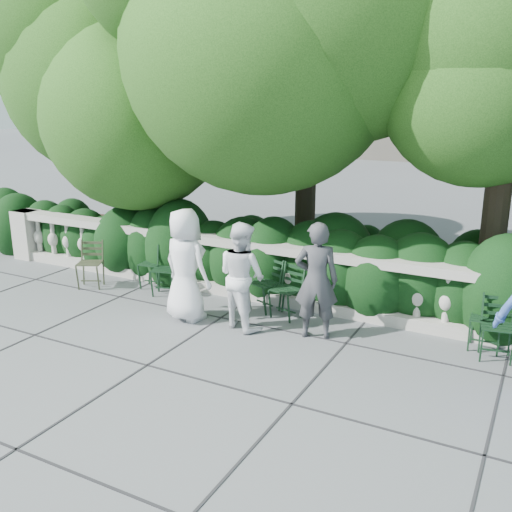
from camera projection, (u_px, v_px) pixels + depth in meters
The scene contains 14 objects.
ground at pixel (222, 344), 7.81m from camera, with size 90.00×90.00×0.00m, color #52555A.
balustrade at pixel (279, 275), 9.20m from camera, with size 12.00×0.44×1.00m.
shrub_hedge at pixel (307, 282), 10.36m from camera, with size 15.00×2.60×1.70m, color black, non-canonical shape.
tree_canopy at pixel (358, 51), 9.13m from camera, with size 15.04×6.52×6.78m.
chair_a at pixel (150, 290), 9.93m from camera, with size 0.44×0.48×0.84m, color black, non-canonical shape.
chair_b at pixel (163, 297), 9.59m from camera, with size 0.44×0.48×0.84m, color black, non-canonical shape.
chair_c at pixel (258, 312), 8.93m from camera, with size 0.44×0.48×0.84m, color black, non-canonical shape.
chair_d at pixel (280, 320), 8.62m from camera, with size 0.44×0.48×0.84m, color black, non-canonical shape.
chair_e at pixel (482, 354), 7.51m from camera, with size 0.44×0.48×0.84m, color black, non-canonical shape.
chair_f at pixel (495, 364), 7.23m from camera, with size 0.44×0.48×0.84m, color black, non-canonical shape.
chair_weathered at pixel (89, 290), 9.96m from camera, with size 0.44×0.48×0.84m, color black, non-canonical shape.
person_businessman at pixel (186, 265), 8.46m from camera, with size 0.83×0.54×1.70m, color white.
person_woman_grey at pixel (316, 280), 7.83m from camera, with size 0.60×0.40×1.66m, color #3A3B3F.
person_casual_man at pixel (242, 275), 8.18m from camera, with size 0.76×0.59×1.57m, color white.
Camera 1 is at (3.77, -6.13, 3.29)m, focal length 40.00 mm.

